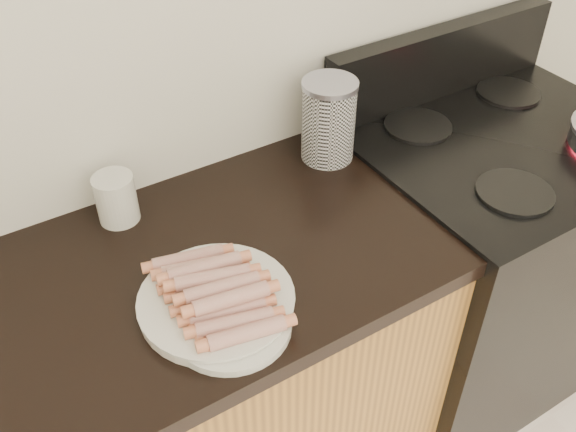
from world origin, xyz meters
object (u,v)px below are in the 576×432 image
main_plate (217,302)px  canister (329,120)px  mug (116,198)px  side_plate (231,324)px  stove (478,264)px

main_plate → canister: canister is taller
main_plate → mug: (-0.06, 0.35, 0.05)m
main_plate → side_plate: (-0.00, -0.06, -0.00)m
main_plate → canister: size_ratio=1.43×
main_plate → side_plate: size_ratio=1.30×
main_plate → canister: 0.57m
main_plate → mug: 0.36m
stove → mug: (-0.97, 0.24, 0.50)m
stove → side_plate: (-0.91, -0.17, 0.45)m
stove → main_plate: 1.02m
stove → main_plate: (-0.91, -0.10, 0.45)m
canister → main_plate: bearing=-146.8°
side_plate → mug: mug is taller
stove → mug: bearing=165.9°
canister → mug: bearing=175.3°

